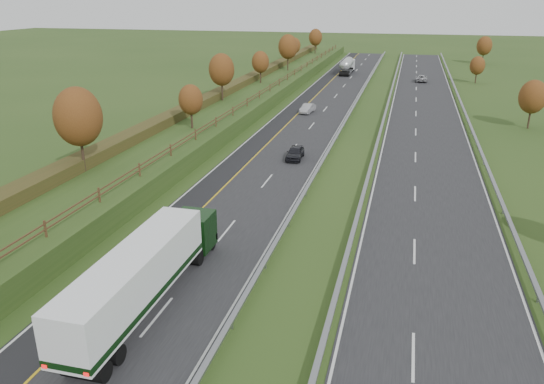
{
  "coord_description": "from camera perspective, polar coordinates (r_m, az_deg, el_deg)",
  "views": [
    {
      "loc": [
        13.87,
        -12.06,
        17.0
      ],
      "look_at": [
        3.95,
        26.49,
        2.2
      ],
      "focal_mm": 35.0,
      "sensor_mm": 36.0,
      "label": 1
    }
  ],
  "objects": [
    {
      "name": "car_silver_mid",
      "position": [
        82.55,
        3.84,
        8.97
      ],
      "size": [
        1.99,
        4.28,
        1.36
      ],
      "primitive_type": "imported",
      "rotation": [
        0.0,
        0.0,
        -0.14
      ],
      "color": "#9D9DA1",
      "rests_on": "near_carriageway"
    },
    {
      "name": "fence_left",
      "position": [
        76.41,
        -2.89,
        9.6
      ],
      "size": [
        0.12,
        189.06,
        1.2
      ],
      "color": "#422B19",
      "rests_on": "embankment_left"
    },
    {
      "name": "hedge_left",
      "position": [
        78.97,
        -7.38,
        9.68
      ],
      "size": [
        2.2,
        180.0,
        1.1
      ],
      "primitive_type": "cube",
      "color": "#373917",
      "rests_on": "embankment_left"
    },
    {
      "name": "trees_far",
      "position": [
        103.31,
        23.7,
        11.64
      ],
      "size": [
        8.45,
        118.6,
        7.12
      ],
      "color": "#2D2116",
      "rests_on": "ground"
    },
    {
      "name": "trees_left",
      "position": [
        74.4,
        -6.75,
        12.04
      ],
      "size": [
        6.64,
        164.3,
        7.66
      ],
      "color": "#2D2116",
      "rests_on": "embankment_left"
    },
    {
      "name": "lane_markings",
      "position": [
        74.29,
        8.34,
        6.99
      ],
      "size": [
        26.75,
        200.0,
        0.01
      ],
      "color": "silver",
      "rests_on": "near_carriageway"
    },
    {
      "name": "far_carriageway",
      "position": [
        74.08,
        16.17,
        6.33
      ],
      "size": [
        10.5,
        200.0,
        0.04
      ],
      "primitive_type": "cube",
      "color": "black",
      "rests_on": "ground"
    },
    {
      "name": "car_small_far",
      "position": [
        138.47,
        8.33,
        13.44
      ],
      "size": [
        2.02,
        4.86,
        1.4
      ],
      "primitive_type": "imported",
      "rotation": [
        0.0,
        0.0,
        -0.01
      ],
      "color": "#151842",
      "rests_on": "near_carriageway"
    },
    {
      "name": "outer_barrier_far",
      "position": [
        74.38,
        20.7,
        6.35
      ],
      "size": [
        0.32,
        200.0,
        0.71
      ],
      "color": "gray",
      "rests_on": "ground"
    },
    {
      "name": "near_carriageway",
      "position": [
        75.33,
        3.48,
        7.33
      ],
      "size": [
        10.5,
        200.0,
        0.04
      ],
      "primitive_type": "cube",
      "color": "black",
      "rests_on": "ground"
    },
    {
      "name": "car_oncoming",
      "position": [
        117.63,
        15.77,
        11.69
      ],
      "size": [
        2.33,
        4.92,
        1.36
      ],
      "primitive_type": "imported",
      "rotation": [
        0.0,
        0.0,
        3.12
      ],
      "color": "#A4A4A8",
      "rests_on": "far_carriageway"
    },
    {
      "name": "median_barrier_near",
      "position": [
        74.35,
        7.84,
        7.47
      ],
      "size": [
        0.32,
        200.0,
        0.71
      ],
      "color": "gray",
      "rests_on": "ground"
    },
    {
      "name": "hard_shoulder",
      "position": [
        76.11,
        0.68,
        7.5
      ],
      "size": [
        3.0,
        200.0,
        0.04
      ],
      "primitive_type": "cube",
      "color": "black",
      "rests_on": "ground"
    },
    {
      "name": "ground",
      "position": [
        69.43,
        9.19,
        5.96
      ],
      "size": [
        400.0,
        400.0,
        0.0
      ],
      "primitive_type": "plane",
      "color": "#2B4518",
      "rests_on": "ground"
    },
    {
      "name": "box_lorry",
      "position": [
        31.08,
        -13.52,
        -8.39
      ],
      "size": [
        2.58,
        16.28,
        4.06
      ],
      "color": "black",
      "rests_on": "near_carriageway"
    },
    {
      "name": "road_tanker",
      "position": [
        126.7,
        8.08,
        13.33
      ],
      "size": [
        2.4,
        11.22,
        3.46
      ],
      "color": "silver",
      "rests_on": "near_carriageway"
    },
    {
      "name": "embankment_left",
      "position": [
        78.56,
        -5.95,
        8.53
      ],
      "size": [
        12.0,
        200.0,
        2.0
      ],
      "primitive_type": "cube",
      "color": "#2B4518",
      "rests_on": "ground"
    },
    {
      "name": "car_dark_near",
      "position": [
        58.53,
        2.5,
        4.25
      ],
      "size": [
        1.84,
        4.23,
        1.42
      ],
      "primitive_type": "imported",
      "rotation": [
        0.0,
        0.0,
        0.04
      ],
      "color": "black",
      "rests_on": "near_carriageway"
    },
    {
      "name": "median_barrier_far",
      "position": [
        73.97,
        11.79,
        7.16
      ],
      "size": [
        0.32,
        200.0,
        0.71
      ],
      "color": "gray",
      "rests_on": "ground"
    }
  ]
}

